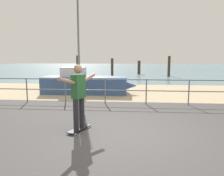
# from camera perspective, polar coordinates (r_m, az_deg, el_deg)

# --- Properties ---
(ground_plane) EXTENTS (24.00, 10.00, 0.04)m
(ground_plane) POSITION_cam_1_polar(r_m,az_deg,el_deg) (4.53, 5.63, -16.93)
(ground_plane) COLOR #474444
(ground_plane) RESTS_ON ground
(beach_strip) EXTENTS (24.00, 6.00, 0.04)m
(beach_strip) POSITION_cam_1_polar(r_m,az_deg,el_deg) (12.26, 5.33, -0.93)
(beach_strip) COLOR tan
(beach_strip) RESTS_ON ground
(sea_surface) EXTENTS (72.00, 50.00, 0.04)m
(sea_surface) POSITION_cam_1_polar(r_m,az_deg,el_deg) (40.15, 5.22, 5.33)
(sea_surface) COLOR slate
(sea_surface) RESTS_ON ground
(railing_fence) EXTENTS (11.76, 0.05, 1.05)m
(railing_fence) POSITION_cam_1_polar(r_m,az_deg,el_deg) (8.80, 3.59, 0.14)
(railing_fence) COLOR slate
(railing_fence) RESTS_ON ground
(sailboat) EXTENTS (4.95, 1.41, 5.57)m
(sailboat) POSITION_cam_1_polar(r_m,az_deg,el_deg) (11.51, -6.38, 1.11)
(sailboat) COLOR #335184
(sailboat) RESTS_ON ground
(skateboard) EXTENTS (0.50, 0.81, 0.08)m
(skateboard) POSITION_cam_1_polar(r_m,az_deg,el_deg) (5.79, -8.60, -10.59)
(skateboard) COLOR black
(skateboard) RESTS_ON ground
(skateboarder) EXTENTS (0.66, 1.36, 1.65)m
(skateboarder) POSITION_cam_1_polar(r_m,az_deg,el_deg) (5.57, -8.81, -1.28)
(skateboarder) COLOR #26262B
(skateboarder) RESTS_ON skateboard
(groyne_post_0) EXTENTS (0.34, 0.34, 2.08)m
(groyne_post_0) POSITION_cam_1_polar(r_m,az_deg,el_deg) (20.21, -8.88, 5.52)
(groyne_post_0) COLOR #422D1E
(groyne_post_0) RESTS_ON ground
(groyne_post_1) EXTENTS (0.27, 0.27, 1.82)m
(groyne_post_1) POSITION_cam_1_polar(r_m,az_deg,el_deg) (22.73, 0.04, 5.55)
(groyne_post_1) COLOR #422D1E
(groyne_post_1) RESTS_ON ground
(groyne_post_2) EXTENTS (0.32, 0.32, 1.54)m
(groyne_post_2) POSITION_cam_1_polar(r_m,az_deg,el_deg) (24.74, 7.13, 5.38)
(groyne_post_2) COLOR #422D1E
(groyne_post_2) RESTS_ON ground
(groyne_post_3) EXTENTS (0.26, 0.26, 2.04)m
(groyne_post_3) POSITION_cam_1_polar(r_m,az_deg,el_deg) (22.31, 14.78, 5.53)
(groyne_post_3) COLOR #422D1E
(groyne_post_3) RESTS_ON ground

